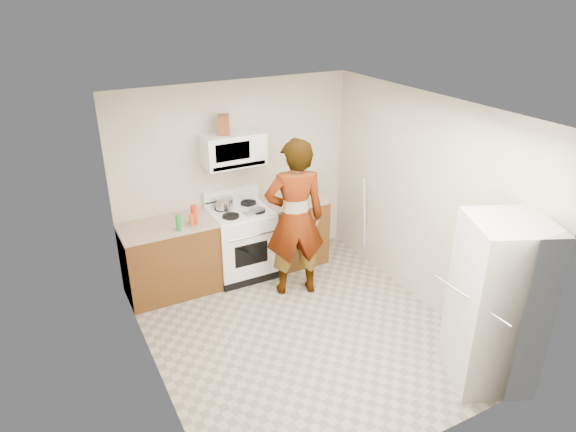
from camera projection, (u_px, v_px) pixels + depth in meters
floor at (303, 331)px, 5.76m from camera, size 3.60×3.60×0.00m
back_wall at (237, 178)px, 6.68m from camera, size 3.20×0.02×2.50m
right_wall at (424, 203)px, 5.91m from camera, size 0.02×3.60×2.50m
cabinet_left at (171, 260)px, 6.33m from camera, size 1.12×0.62×0.90m
counter_left at (167, 226)px, 6.13m from camera, size 1.14×0.64×0.03m
cabinet_right at (293, 231)px, 7.06m from camera, size 0.80×0.62×0.90m
counter_right at (293, 200)px, 6.86m from camera, size 0.82×0.64×0.03m
gas_range at (241, 241)px, 6.71m from camera, size 0.76×0.65×1.13m
microwave at (233, 149)px, 6.30m from camera, size 0.76×0.38×0.40m
person at (295, 219)px, 6.12m from camera, size 0.83×0.66×1.99m
fridge at (497, 304)px, 4.76m from camera, size 0.92×0.92×1.70m
kettle at (299, 187)px, 7.02m from camera, size 0.17×0.17×0.16m
jug at (223, 125)px, 6.11m from camera, size 0.18×0.18×0.24m
saucepan at (224, 203)px, 6.50m from camera, size 0.26×0.26×0.12m
tray at (253, 211)px, 6.44m from camera, size 0.28×0.20×0.05m
bottle_spray at (194, 215)px, 6.06m from camera, size 0.09×0.09×0.25m
bottle_hot_sauce at (191, 220)px, 6.05m from camera, size 0.05×0.05×0.16m
bottle_green_cap at (179, 223)px, 5.93m from camera, size 0.07×0.07×0.20m
pot_lid at (194, 224)px, 6.11m from camera, size 0.24×0.24×0.01m
broom at (364, 219)px, 6.97m from camera, size 0.24×0.18×1.25m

